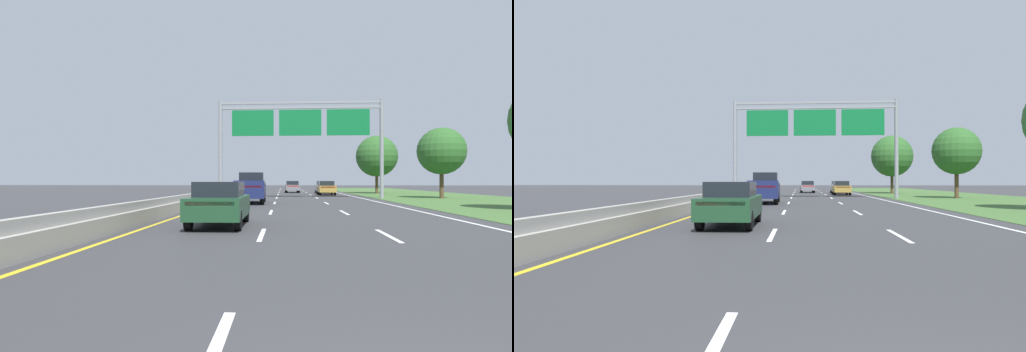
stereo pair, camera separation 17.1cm
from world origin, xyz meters
TOP-DOWN VIEW (x-y plane):
  - ground_plane at (0.00, 35.00)m, footprint 220.00×220.00m
  - lane_striping at (0.00, 34.54)m, footprint 11.96×106.00m
  - grass_verge_right at (13.95, 35.00)m, footprint 14.00×110.00m
  - median_barrier_concrete at (-6.60, 35.00)m, footprint 0.60×110.00m
  - overhead_sign_gantry at (0.30, 36.72)m, footprint 15.06×0.42m
  - pickup_truck_navy at (-3.53, 28.04)m, footprint 2.11×5.44m
  - car_darkgreen_left_lane_sedan at (-3.47, 12.84)m, footprint 1.85×4.41m
  - car_white_right_lane_sedan at (3.83, 52.74)m, footprint 1.88×4.43m
  - car_grey_centre_lane_sedan at (-0.06, 54.85)m, footprint 1.95×4.45m
  - car_gold_right_lane_sedan at (3.58, 46.03)m, footprint 1.82×4.40m
  - roadside_tree_mid at (13.04, 37.13)m, footprint 4.25×4.25m
  - roadside_tree_far at (10.35, 51.40)m, footprint 5.10×5.10m

SIDE VIEW (x-z plane):
  - ground_plane at x=0.00m, z-range 0.00..0.00m
  - lane_striping at x=0.00m, z-range 0.00..0.01m
  - grass_verge_right at x=13.95m, z-range 0.00..0.02m
  - median_barrier_concrete at x=-6.60m, z-range -0.07..0.78m
  - car_darkgreen_left_lane_sedan at x=-3.47m, z-range 0.03..1.60m
  - car_white_right_lane_sedan at x=3.83m, z-range 0.03..1.60m
  - car_grey_centre_lane_sedan at x=-0.06m, z-range 0.03..1.60m
  - car_gold_right_lane_sedan at x=3.58m, z-range 0.03..1.60m
  - pickup_truck_navy at x=-3.53m, z-range -0.03..2.17m
  - roadside_tree_mid at x=13.04m, z-range 1.07..7.48m
  - roadside_tree_far at x=10.35m, z-range 1.05..8.26m
  - overhead_sign_gantry at x=0.30m, z-range 1.94..10.92m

